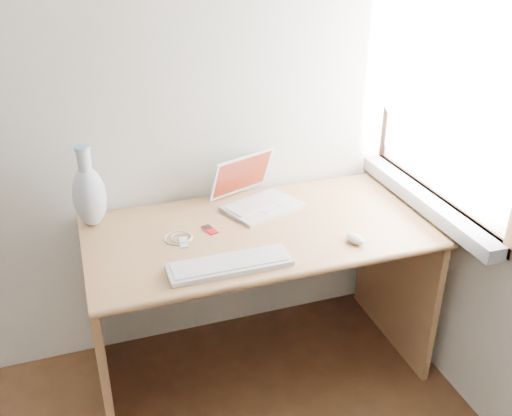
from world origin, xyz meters
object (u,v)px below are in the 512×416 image
object	(u,v)px
desk	(253,261)
laptop	(259,194)
vase	(89,194)
external_keyboard	(230,264)

from	to	relation	value
desk	laptop	xyz separation A→B (m)	(0.07, 0.12, 0.26)
laptop	vase	bearing A→B (deg)	155.60
laptop	vase	world-z (taller)	vase
laptop	external_keyboard	xyz separation A→B (m)	(-0.27, -0.44, -0.04)
desk	vase	size ratio (longest dim) A/B	4.08
vase	laptop	bearing A→B (deg)	-3.40
laptop	vase	distance (m)	0.72
laptop	external_keyboard	distance (m)	0.52
desk	external_keyboard	world-z (taller)	external_keyboard
desk	laptop	bearing A→B (deg)	58.51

